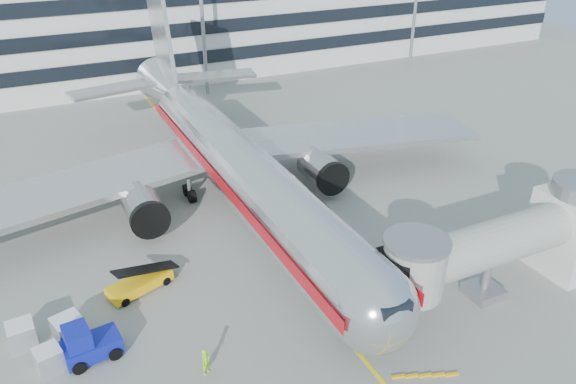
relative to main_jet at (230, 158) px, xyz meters
name	(u,v)px	position (x,y,z in m)	size (l,w,h in m)	color
ground	(292,273)	(0.00, -11.72, -4.23)	(180.00, 180.00, 0.00)	gray
lead_in_line	(240,211)	(0.00, -1.72, -4.23)	(0.25, 70.00, 0.01)	yellow
main_jet	(230,158)	(0.00, 0.00, 0.00)	(50.95, 48.70, 16.06)	silver
jet_bridge	(511,241)	(12.18, -19.72, -0.36)	(17.80, 4.50, 7.00)	silver
terminal	(117,20)	(0.00, 46.23, 3.57)	(150.00, 24.25, 15.60)	silver
belt_loader	(140,283)	(-10.21, -8.96, -3.60)	(4.76, 2.97, 2.23)	#FFBA0A
baggage_tug	(88,344)	(-14.32, -14.05, -3.19)	(3.38, 2.36, 2.40)	#0D1899
cargo_container_left	(22,335)	(-17.73, -11.24, -3.42)	(1.64, 1.64, 1.61)	#BABDC2
cargo_container_right	(69,330)	(-15.15, -12.05, -3.37)	(2.01, 2.01, 1.72)	#BABDC2
cargo_container_front	(49,360)	(-16.48, -13.99, -3.50)	(1.65, 1.65, 1.47)	#BABDC2
ramp_worker	(206,362)	(-8.58, -18.17, -3.38)	(0.63, 0.41, 1.72)	#9CFA1A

